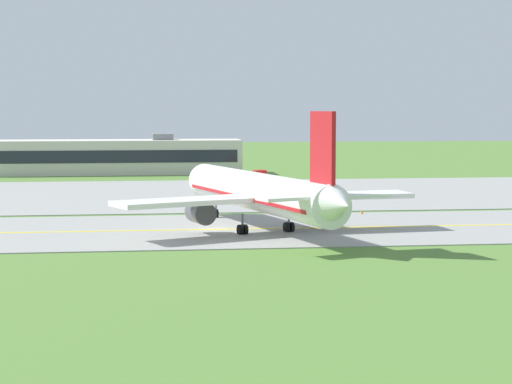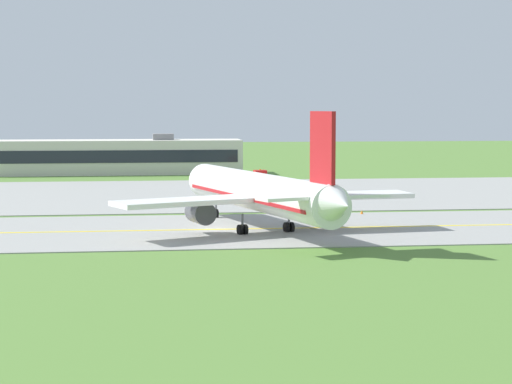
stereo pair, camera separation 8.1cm
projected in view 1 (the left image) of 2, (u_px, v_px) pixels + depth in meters
ground_plane at (215, 230)px, 101.81m from camera, size 500.00×500.00×0.00m
taxiway_strip at (215, 230)px, 101.80m from camera, size 240.00×28.00×0.10m
apron_pad at (258, 193)px, 144.56m from camera, size 140.00×52.00×0.10m
taxiway_centreline at (215, 229)px, 101.80m from camera, size 220.00×0.60×0.01m
airplane_lead at (260, 193)px, 100.02m from camera, size 31.98×39.06×12.70m
service_truck_baggage at (262, 178)px, 160.51m from camera, size 2.91×6.59×2.59m
service_truck_fuel at (200, 177)px, 156.78m from camera, size 3.07×6.25×2.65m
terminal_building at (111, 157)px, 185.89m from camera, size 50.33×9.97×7.82m
traffic_cone_near_edge at (318, 213)px, 116.14m from camera, size 0.44×0.44×0.60m
traffic_cone_mid_edge at (301, 213)px, 115.60m from camera, size 0.44×0.44×0.60m
traffic_cone_far_edge at (362, 212)px, 116.35m from camera, size 0.44×0.44×0.60m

